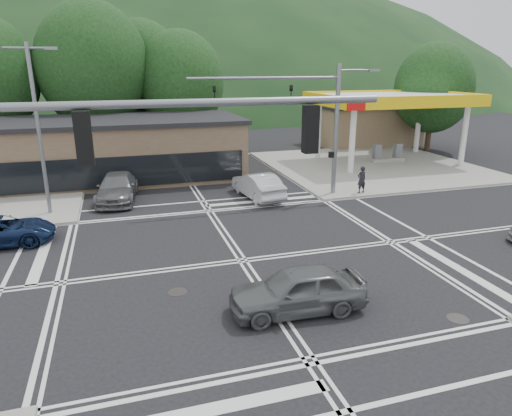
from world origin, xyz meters
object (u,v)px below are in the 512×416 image
object	(u,v)px
car_queue_a	(258,185)
car_queue_b	(198,157)
car_northbound	(117,188)
car_grey_center	(298,290)
pedestrian	(362,180)

from	to	relation	value
car_queue_a	car_queue_b	size ratio (longest dim) A/B	0.98
car_northbound	car_queue_b	bearing A→B (deg)	57.96
car_grey_center	pedestrian	bearing A→B (deg)	145.56
car_queue_a	pedestrian	xyz separation A→B (m)	(6.44, -1.32, 0.22)
car_grey_center	car_northbound	distance (m)	16.43
pedestrian	car_queue_b	bearing A→B (deg)	-60.55
car_grey_center	car_queue_a	world-z (taller)	car_queue_a
car_queue_b	pedestrian	size ratio (longest dim) A/B	2.84
car_queue_a	car_queue_b	xyz separation A→B (m)	(-1.98, 9.72, 0.04)
car_queue_b	pedestrian	bearing A→B (deg)	129.12
car_grey_center	pedestrian	world-z (taller)	pedestrian
car_queue_b	pedestrian	xyz separation A→B (m)	(8.43, -11.04, 0.18)
car_queue_a	car_northbound	distance (m)	8.56
car_queue_a	car_grey_center	bearing A→B (deg)	70.81
car_queue_a	car_northbound	world-z (taller)	car_northbound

